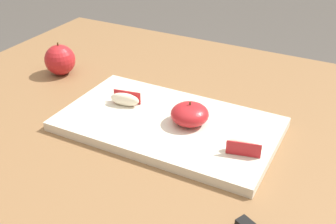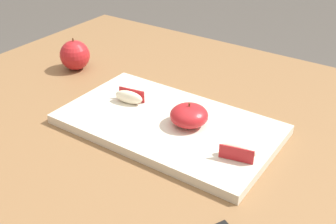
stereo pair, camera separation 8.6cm
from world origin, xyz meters
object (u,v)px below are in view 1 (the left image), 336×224
apple_half_skin_up (190,114)px  apple_wedge_near_knife (125,99)px  apple_wedge_middle (244,146)px  whole_apple_crimson (60,60)px  cutting_board (168,124)px

apple_half_skin_up → apple_wedge_near_knife: bearing=179.2°
apple_wedge_middle → apple_wedge_near_knife: bearing=170.5°
apple_wedge_middle → whole_apple_crimson: whole_apple_crimson is taller
cutting_board → apple_wedge_near_knife: (-0.11, 0.01, 0.02)m
whole_apple_crimson → apple_half_skin_up: bearing=-12.8°
apple_wedge_near_knife → apple_wedge_middle: (0.29, -0.05, 0.00)m
cutting_board → apple_wedge_near_knife: size_ratio=6.49×
apple_wedge_near_knife → whole_apple_crimson: whole_apple_crimson is taller
cutting_board → apple_wedge_middle: 0.18m
cutting_board → whole_apple_crimson: bearing=164.2°
cutting_board → apple_wedge_near_knife: apple_wedge_near_knife is taller
cutting_board → whole_apple_crimson: (-0.38, 0.11, 0.03)m
cutting_board → apple_wedge_middle: (0.18, -0.04, 0.02)m
whole_apple_crimson → apple_wedge_near_knife: bearing=-19.6°
apple_wedge_near_knife → whole_apple_crimson: size_ratio=0.79×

